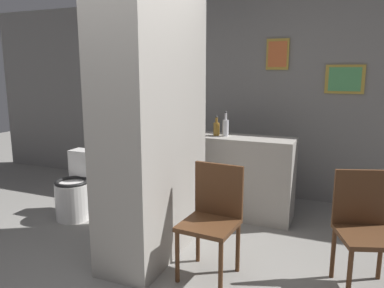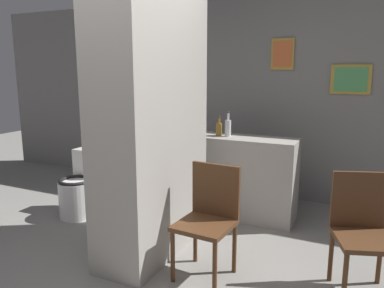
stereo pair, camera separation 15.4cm
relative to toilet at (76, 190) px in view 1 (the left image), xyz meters
name	(u,v)px [view 1 (the left image)]	position (x,y,z in m)	size (l,w,h in m)	color
ground_plane	(119,284)	(1.23, -1.00, -0.31)	(14.00, 14.00, 0.00)	gray
wall_back	(224,97)	(1.23, 1.63, 0.99)	(8.00, 0.09, 2.60)	gray
pillar_center	(153,111)	(1.21, -0.36, 0.99)	(0.53, 1.29, 2.60)	gray
counter_shelf	(229,176)	(1.57, 0.74, 0.15)	(1.46, 0.44, 0.92)	gray
toilet	(76,190)	(0.00, 0.00, 0.00)	(0.39, 0.55, 0.74)	white
chair_near_pillar	(213,215)	(1.84, -0.54, 0.19)	(0.45, 0.45, 0.90)	#4C2D19
chair_by_doorway	(365,225)	(2.97, -0.29, 0.19)	(0.54, 0.54, 0.90)	#4C2D19
bicycle	(168,175)	(0.70, 0.93, 0.01)	(1.59, 0.42, 0.67)	black
bottle_tall	(226,127)	(1.53, 0.73, 0.71)	(0.07, 0.07, 0.28)	silver
bottle_short	(216,128)	(1.42, 0.74, 0.69)	(0.07, 0.07, 0.23)	olive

